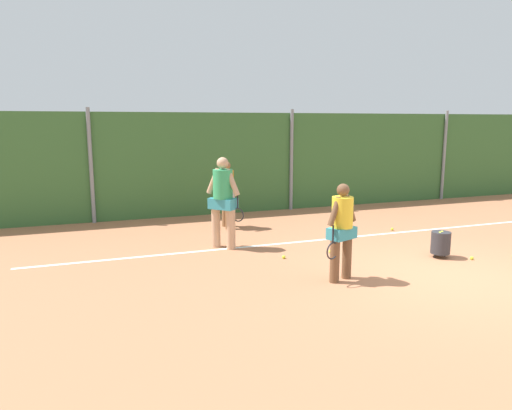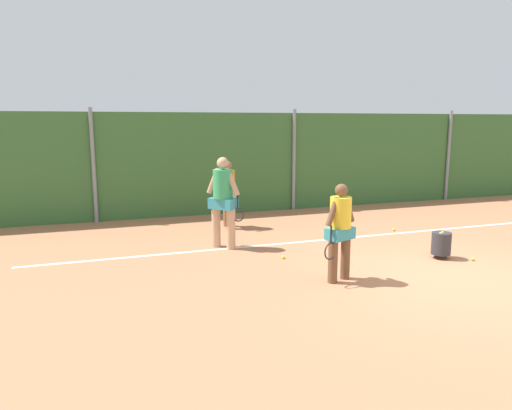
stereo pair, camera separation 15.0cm
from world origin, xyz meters
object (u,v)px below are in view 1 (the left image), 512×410
(tennis_ball_2, at_px, (284,257))
(player_backcourt_far, at_px, (227,191))
(tennis_ball_1, at_px, (330,251))
(tennis_ball_4, at_px, (392,229))
(player_foreground_near, at_px, (342,227))
(ball_hopper, at_px, (441,243))
(player_midcourt, at_px, (223,198))
(tennis_ball_3, at_px, (472,258))
(tennis_ball_5, at_px, (348,207))

(tennis_ball_2, bearing_deg, player_backcourt_far, 95.04)
(tennis_ball_1, bearing_deg, tennis_ball_4, 27.97)
(tennis_ball_1, height_order, tennis_ball_4, same)
(player_foreground_near, distance_m, ball_hopper, 2.58)
(player_backcourt_far, xyz_separation_m, tennis_ball_2, (0.26, -2.93, -0.88))
(player_foreground_near, height_order, player_midcourt, player_midcourt)
(ball_hopper, bearing_deg, tennis_ball_2, 161.81)
(ball_hopper, bearing_deg, tennis_ball_1, 151.98)
(tennis_ball_3, bearing_deg, ball_hopper, 143.46)
(player_backcourt_far, bearing_deg, tennis_ball_2, 5.65)
(tennis_ball_1, relative_size, tennis_ball_3, 1.00)
(player_foreground_near, height_order, tennis_ball_1, player_foreground_near)
(player_foreground_near, relative_size, tennis_ball_1, 24.16)
(ball_hopper, bearing_deg, tennis_ball_5, 78.40)
(tennis_ball_4, bearing_deg, ball_hopper, -103.22)
(player_foreground_near, height_order, tennis_ball_4, player_foreground_near)
(player_foreground_near, xyz_separation_m, tennis_ball_5, (3.52, 5.67, -0.86))
(player_backcourt_far, relative_size, tennis_ball_4, 24.66)
(player_backcourt_far, distance_m, tennis_ball_4, 4.08)
(player_backcourt_far, bearing_deg, ball_hopper, 39.37)
(player_midcourt, xyz_separation_m, tennis_ball_3, (4.15, -2.42, -1.01))
(player_backcourt_far, height_order, tennis_ball_1, player_backcourt_far)
(player_foreground_near, relative_size, tennis_ball_3, 24.16)
(ball_hopper, height_order, tennis_ball_4, ball_hopper)
(tennis_ball_2, bearing_deg, tennis_ball_4, 20.87)
(tennis_ball_2, bearing_deg, player_midcourt, 126.63)
(player_midcourt, bearing_deg, tennis_ball_1, 17.65)
(player_midcourt, xyz_separation_m, tennis_ball_1, (1.87, -1.11, -1.01))
(ball_hopper, height_order, tennis_ball_1, ball_hopper)
(player_midcourt, bearing_deg, ball_hopper, 18.94)
(tennis_ball_2, relative_size, tennis_ball_5, 1.00)
(player_midcourt, distance_m, tennis_ball_1, 2.40)
(player_foreground_near, relative_size, player_midcourt, 0.86)
(tennis_ball_1, bearing_deg, player_midcourt, 149.33)
(player_backcourt_far, relative_size, tennis_ball_5, 24.66)
(ball_hopper, height_order, tennis_ball_3, ball_hopper)
(tennis_ball_2, bearing_deg, tennis_ball_3, -21.07)
(tennis_ball_3, relative_size, tennis_ball_5, 1.00)
(player_foreground_near, bearing_deg, tennis_ball_1, -134.40)
(tennis_ball_2, xyz_separation_m, tennis_ball_4, (3.37, 1.28, 0.00))
(player_midcourt, bearing_deg, tennis_ball_5, 81.24)
(tennis_ball_2, relative_size, tennis_ball_4, 1.00)
(player_foreground_near, bearing_deg, player_midcourt, -85.66)
(player_midcourt, xyz_separation_m, player_backcourt_far, (0.59, 1.78, -0.13))
(player_midcourt, xyz_separation_m, ball_hopper, (3.70, -2.08, -0.75))
(player_foreground_near, distance_m, tennis_ball_4, 4.13)
(player_backcourt_far, bearing_deg, tennis_ball_5, 107.91)
(tennis_ball_4, height_order, tennis_ball_5, same)
(player_midcourt, relative_size, tennis_ball_5, 28.24)
(tennis_ball_3, bearing_deg, tennis_ball_5, 83.71)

